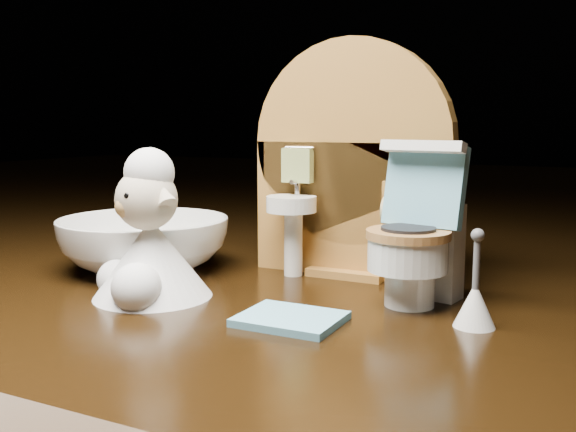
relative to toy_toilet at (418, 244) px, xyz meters
The scene contains 6 objects.
backdrop_panel 0.08m from the toy_toilet, 142.08° to the left, with size 0.13×0.05×0.15m.
toy_toilet is the anchor object (origin of this frame).
bath_mat 0.08m from the toy_toilet, 125.60° to the right, with size 0.05×0.04×0.00m, color #68B1CD.
toilet_brush 0.05m from the toy_toilet, 39.17° to the right, with size 0.02×0.02×0.05m.
plush_lamb 0.15m from the toy_toilet, 157.49° to the right, with size 0.07×0.07×0.09m.
ceramic_bowl 0.19m from the toy_toilet, behind, with size 0.11×0.11×0.04m, color white.
Camera 1 is at (0.15, -0.32, 0.10)m, focal length 40.00 mm.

